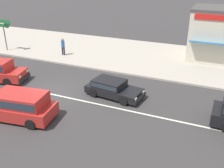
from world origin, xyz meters
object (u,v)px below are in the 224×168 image
(hatchback_black_2, at_px, (112,88))
(shopfront_corner_warung, at_px, (218,34))
(arrow_signboard, at_px, (7,25))
(minivan_red_4, at_px, (19,105))
(pedestrian_near_clock, at_px, (63,45))

(hatchback_black_2, xyz_separation_m, shopfront_corner_warung, (5.72, 10.50, 1.86))
(arrow_signboard, bearing_deg, hatchback_black_2, -20.16)
(arrow_signboard, distance_m, shopfront_corner_warung, 19.83)
(arrow_signboard, xyz_separation_m, shopfront_corner_warung, (19.01, 5.62, -0.29))
(hatchback_black_2, xyz_separation_m, minivan_red_4, (-3.71, -4.69, 0.25))
(arrow_signboard, height_order, shopfront_corner_warung, shopfront_corner_warung)
(arrow_signboard, relative_size, pedestrian_near_clock, 1.92)
(hatchback_black_2, xyz_separation_m, pedestrian_near_clock, (-7.66, 5.82, 0.50))
(pedestrian_near_clock, xyz_separation_m, shopfront_corner_warung, (13.38, 4.69, 1.36))
(hatchback_black_2, bearing_deg, arrow_signboard, 159.84)
(hatchback_black_2, relative_size, minivan_red_4, 0.87)
(arrow_signboard, bearing_deg, pedestrian_near_clock, 9.46)
(arrow_signboard, bearing_deg, shopfront_corner_warung, 16.48)
(minivan_red_4, height_order, arrow_signboard, arrow_signboard)
(minivan_red_4, distance_m, shopfront_corner_warung, 17.95)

